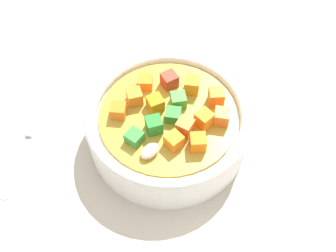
% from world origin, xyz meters
% --- Properties ---
extents(ground_plane, '(1.40, 1.40, 0.02)m').
position_xyz_m(ground_plane, '(0.00, 0.00, -0.01)').
color(ground_plane, '#BAB2A0').
extents(soup_bowl_main, '(0.18, 0.18, 0.06)m').
position_xyz_m(soup_bowl_main, '(0.00, 0.00, 0.03)').
color(soup_bowl_main, white).
rests_on(soup_bowl_main, ground_plane).
extents(spoon, '(0.11, 0.18, 0.01)m').
position_xyz_m(spoon, '(-0.13, -0.09, 0.00)').
color(spoon, silver).
rests_on(spoon, ground_plane).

